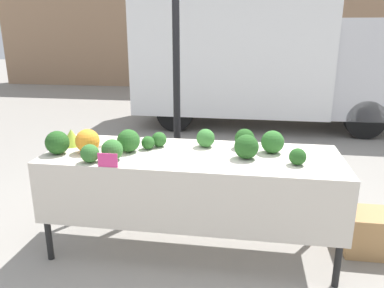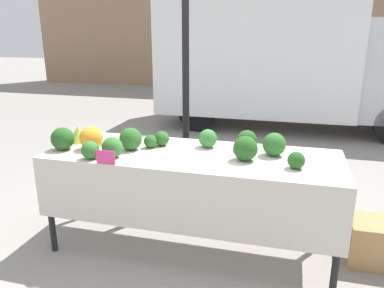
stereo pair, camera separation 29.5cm
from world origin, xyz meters
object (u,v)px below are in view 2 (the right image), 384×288
object	(u,v)px
price_sign	(106,157)
produce_crate	(378,242)
parked_truck	(287,54)
orange_cauliflower	(91,138)

from	to	relation	value
price_sign	produce_crate	xyz separation A→B (m)	(2.03, 0.57, -0.72)
parked_truck	orange_cauliflower	xyz separation A→B (m)	(-1.43, -4.72, -0.44)
orange_cauliflower	parked_truck	bearing A→B (deg)	73.15
price_sign	parked_truck	bearing A→B (deg)	77.10
orange_cauliflower	produce_crate	size ratio (longest dim) A/B	0.42
parked_truck	price_sign	world-z (taller)	parked_truck
orange_cauliflower	price_sign	distance (m)	0.41
orange_cauliflower	price_sign	xyz separation A→B (m)	(0.28, -0.30, -0.04)
parked_truck	orange_cauliflower	distance (m)	4.95
price_sign	produce_crate	size ratio (longest dim) A/B	0.33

